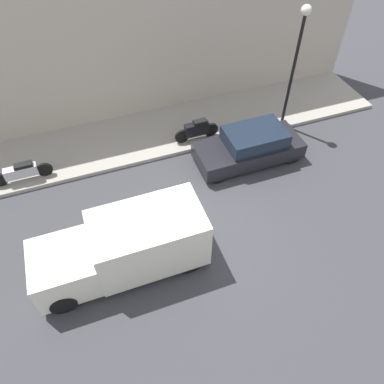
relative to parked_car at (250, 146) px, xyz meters
The scene contains 8 objects.
ground_plane 4.37m from the parked_car, 129.47° to the left, with size 60.00×60.00×0.00m, color #38383D.
sidewalk 4.31m from the parked_car, 51.31° to the left, with size 3.04×19.96×0.15m.
building_facade 6.03m from the parked_car, 37.53° to the left, with size 0.30×19.96×6.34m.
parked_car is the anchor object (origin of this frame).
delivery_van 6.27m from the parked_car, 118.86° to the left, with size 1.82×4.86×1.91m.
scooter_silver 8.29m from the parked_car, 78.73° to the left, with size 0.30×2.10×0.74m.
motorcycle_black 2.25m from the parked_car, 41.85° to the left, with size 0.30×1.81×0.86m.
streetlamp 3.84m from the parked_car, 57.10° to the right, with size 0.36×0.36×4.76m.
Camera 1 is at (-6.52, 2.37, 9.84)m, focal length 35.00 mm.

